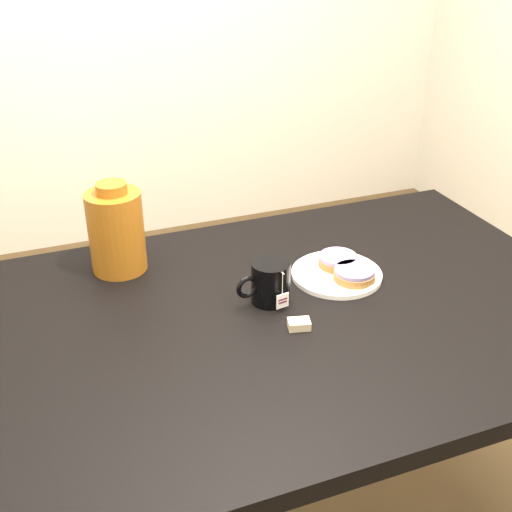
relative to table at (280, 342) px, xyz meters
name	(u,v)px	position (x,y,z in m)	size (l,w,h in m)	color
table	(280,342)	(0.00, 0.00, 0.00)	(1.40, 0.90, 0.75)	black
plate	(337,273)	(0.18, 0.09, 0.09)	(0.21, 0.21, 0.02)	white
bagel_back	(338,260)	(0.19, 0.11, 0.11)	(0.12, 0.12, 0.03)	brown
bagel_front	(354,274)	(0.20, 0.04, 0.11)	(0.10, 0.10, 0.03)	brown
mug	(270,282)	(-0.01, 0.05, 0.13)	(0.13, 0.10, 0.09)	black
teabag_pouch	(299,324)	(0.01, -0.07, 0.09)	(0.04, 0.03, 0.02)	#C6B793
bagel_package	(116,230)	(-0.29, 0.31, 0.18)	(0.16, 0.16, 0.22)	#69360D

